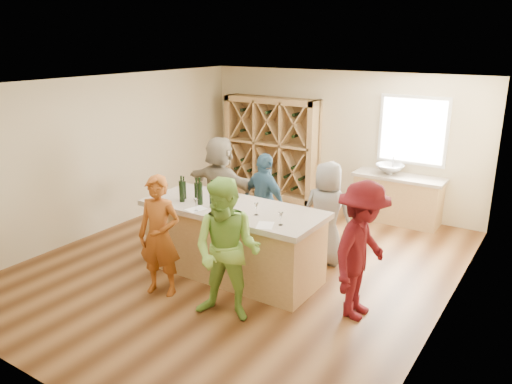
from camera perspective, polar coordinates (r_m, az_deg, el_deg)
The scene contains 33 objects.
floor at distance 8.00m, azimuth -1.40°, elevation -8.48°, with size 6.00×7.00×0.10m, color brown.
ceiling at distance 7.23m, azimuth -1.57°, elevation 12.70°, with size 6.00×7.00×0.10m, color white.
wall_back at distance 10.53m, azimuth 9.59°, elevation 5.92°, with size 6.00×0.10×2.80m, color beige.
wall_front at distance 5.15m, azimuth -24.66°, elevation -7.53°, with size 6.00×0.10×2.80m, color beige.
wall_left at distance 9.50m, azimuth -16.86°, elevation 4.21°, with size 0.10×7.00×2.80m, color beige.
wall_right at distance 6.35m, azimuth 21.85°, elevation -2.59°, with size 0.10×7.00×2.80m, color beige.
window_frame at distance 9.90m, azimuth 17.51°, elevation 6.72°, with size 1.30×0.06×1.30m, color white.
window_pane at distance 9.86m, azimuth 17.45°, elevation 6.69°, with size 1.18×0.01×1.18m, color white.
wine_rack at distance 11.02m, azimuth 1.75°, elevation 5.06°, with size 2.20×0.45×2.20m, color tan.
back_counter_base at distance 9.98m, azimuth 15.85°, elevation -0.88°, with size 1.60×0.58×0.86m, color tan.
back_counter_top at distance 9.85m, azimuth 16.07°, elevation 1.66°, with size 1.70×0.62×0.06m, color #BBAC99.
sink at distance 9.88m, azimuth 15.03°, elevation 2.53°, with size 0.54×0.54×0.19m, color silver.
faucet at distance 10.03m, azimuth 15.38°, elevation 3.06°, with size 0.02×0.02×0.30m, color silver.
tasting_counter_base at distance 7.45m, azimuth -2.63°, elevation -5.85°, with size 2.60×1.00×1.00m, color tan.
tasting_counter_top at distance 7.26m, azimuth -2.69°, elevation -1.93°, with size 2.72×1.12×0.08m, color #BBAC99.
wine_bottle_a at distance 7.61m, azimuth -8.23°, elevation 0.21°, with size 0.07×0.07×0.27m, color black.
wine_bottle_b at distance 7.47m, azimuth -8.49°, elevation 0.07°, with size 0.08×0.08×0.32m, color black.
wine_bottle_c at distance 7.49m, azimuth -6.80°, elevation 0.02°, with size 0.07×0.07×0.28m, color black.
wine_bottle_d at distance 7.31m, azimuth -6.42°, elevation -0.18°, with size 0.08×0.08×0.33m, color black.
wine_bottle_e at distance 7.18m, azimuth -5.03°, elevation -0.48°, with size 0.08×0.08×0.33m, color black.
wine_glass_a at distance 7.06m, azimuth -6.89°, elevation -1.50°, with size 0.07×0.07×0.17m, color white.
wine_glass_b at distance 6.80m, azimuth -3.72°, elevation -2.18°, with size 0.06×0.06×0.17m, color white.
wine_glass_d at distance 6.86m, azimuth 0.03°, elevation -2.01°, with size 0.06×0.06×0.16m, color white.
wine_glass_e at distance 6.50m, azimuth 2.84°, elevation -3.10°, with size 0.06×0.06×0.17m, color white.
tasting_menu_a at distance 7.16m, azimuth -6.84°, elevation -1.95°, with size 0.20×0.28×0.00m, color white.
tasting_menu_b at distance 6.76m, azimuth -2.80°, elevation -3.02°, with size 0.24×0.33×0.00m, color white.
tasting_menu_c at distance 6.51m, azimuth 1.05°, elevation -3.83°, with size 0.21×0.29×0.00m, color white.
person_near_left at distance 6.92m, azimuth -10.97°, elevation -4.95°, with size 0.62×0.45×1.69m, color #994C19.
person_near_right at distance 6.18m, azimuth -3.32°, elevation -6.70°, with size 0.89×0.49×1.83m, color #8CC64C.
person_server at distance 6.35m, azimuth 11.97°, elevation -6.58°, with size 1.16×0.54×1.79m, color #590F14.
person_far_mid at distance 8.26m, azimuth 0.99°, elevation -1.14°, with size 0.96×0.49×1.64m, color #335972.
person_far_right at distance 7.79m, azimuth 8.11°, elevation -2.45°, with size 0.80×0.52×1.64m, color slate.
person_far_left at distance 8.84m, azimuth -4.10°, elevation 0.62°, with size 1.67×0.60×1.80m, color gray.
Camera 1 is at (4.09, -5.93, 3.42)m, focal length 35.00 mm.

